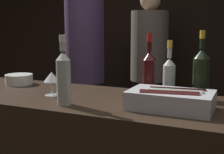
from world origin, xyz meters
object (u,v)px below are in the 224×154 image
wine_glass (52,78)px  white_wine_bottle (63,76)px  champagne_bottle (201,73)px  person_grey_polo (85,63)px  rose_wine_bottle (169,75)px  bowl_white (19,79)px  red_wine_bottle_tall (149,72)px  person_in_hoodie (149,65)px  ice_bin_with_bottles (171,99)px

wine_glass → white_wine_bottle: size_ratio=0.39×
champagne_bottle → person_grey_polo: (-1.17, 0.81, -0.09)m
rose_wine_bottle → person_grey_polo: bearing=140.8°
bowl_white → rose_wine_bottle: size_ratio=0.58×
red_wine_bottle_tall → champagne_bottle: champagne_bottle is taller
champagne_bottle → rose_wine_bottle: bearing=-179.5°
rose_wine_bottle → person_in_hoodie: size_ratio=0.19×
rose_wine_bottle → person_in_hoodie: person_in_hoodie is taller
bowl_white → person_in_hoodie: size_ratio=0.11×
bowl_white → wine_glass: (0.42, -0.21, 0.07)m
ice_bin_with_bottles → person_grey_polo: 1.52m
rose_wine_bottle → person_grey_polo: 1.29m
ice_bin_with_bottles → wine_glass: bearing=178.4°
wine_glass → red_wine_bottle_tall: 0.56m
rose_wine_bottle → champagne_bottle: bearing=0.5°
rose_wine_bottle → white_wine_bottle: bearing=-138.4°
wine_glass → rose_wine_bottle: rose_wine_bottle is taller
champagne_bottle → white_wine_bottle: bearing=-147.3°
white_wine_bottle → person_in_hoodie: person_in_hoodie is taller
white_wine_bottle → rose_wine_bottle: (0.45, 0.40, -0.03)m
bowl_white → red_wine_bottle_tall: 0.95m
wine_glass → bowl_white: bearing=153.6°
rose_wine_bottle → person_grey_polo: size_ratio=0.18×
champagne_bottle → wine_glass: bearing=-163.1°
bowl_white → person_grey_polo: person_grey_polo is taller
bowl_white → champagne_bottle: 1.23m
ice_bin_with_bottles → person_grey_polo: person_grey_polo is taller
white_wine_bottle → red_wine_bottle_tall: size_ratio=0.99×
rose_wine_bottle → wine_glass: bearing=-158.9°
ice_bin_with_bottles → white_wine_bottle: white_wine_bottle is taller
white_wine_bottle → person_grey_polo: (-0.55, 1.21, -0.09)m
red_wine_bottle_tall → rose_wine_bottle: (0.10, 0.05, -0.02)m
champagne_bottle → ice_bin_with_bottles: bearing=-109.9°
wine_glass → champagne_bottle: bearing=16.9°
rose_wine_bottle → person_in_hoodie: 1.54m
ice_bin_with_bottles → rose_wine_bottle: (-0.08, 0.26, 0.07)m
bowl_white → champagne_bottle: (1.23, 0.03, 0.11)m
ice_bin_with_bottles → rose_wine_bottle: 0.28m
ice_bin_with_bottles → person_in_hoodie: person_in_hoodie is taller
ice_bin_with_bottles → person_in_hoodie: bearing=110.8°
ice_bin_with_bottles → red_wine_bottle_tall: bearing=130.3°
red_wine_bottle_tall → wine_glass: bearing=-159.5°
person_grey_polo → bowl_white: bearing=82.0°
bowl_white → rose_wine_bottle: (1.05, 0.03, 0.09)m
bowl_white → person_grey_polo: size_ratio=0.10×
wine_glass → white_wine_bottle: (0.18, -0.15, 0.05)m
bowl_white → person_in_hoodie: bearing=71.4°
ice_bin_with_bottles → red_wine_bottle_tall: red_wine_bottle_tall is taller
bowl_white → champagne_bottle: bearing=1.6°
rose_wine_bottle → champagne_bottle: 0.18m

